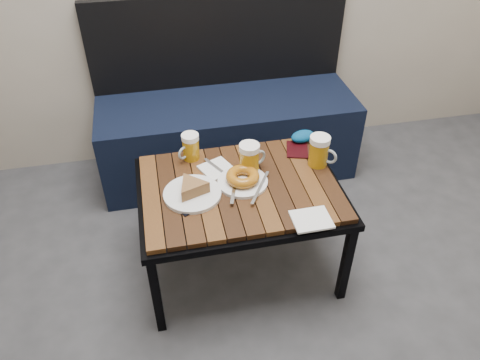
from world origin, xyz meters
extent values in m
cube|color=black|center=(-0.16, 1.74, 0.23)|extent=(1.40, 0.50, 0.45)
cube|color=black|center=(-0.16, 1.97, 0.70)|extent=(1.40, 0.05, 0.50)
cube|color=black|center=(-0.63, 0.72, 0.21)|extent=(0.03, 0.03, 0.42)
cube|color=black|center=(0.15, 0.72, 0.21)|extent=(0.04, 0.03, 0.42)
cube|color=black|center=(-0.63, 1.28, 0.21)|extent=(0.03, 0.04, 0.42)
cube|color=black|center=(0.15, 1.28, 0.21)|extent=(0.04, 0.04, 0.42)
cube|color=black|center=(-0.24, 1.00, 0.43)|extent=(0.84, 0.62, 0.03)
cube|color=#3C1F0D|center=(-0.24, 1.00, 0.46)|extent=(0.80, 0.58, 0.02)
cylinder|color=#AF790E|center=(-0.41, 1.23, 0.52)|extent=(0.10, 0.10, 0.10)
cylinder|color=white|center=(-0.41, 1.23, 0.58)|extent=(0.08, 0.08, 0.02)
torus|color=#8C999E|center=(-0.45, 1.21, 0.52)|extent=(0.06, 0.04, 0.06)
cylinder|color=#AF790E|center=(-0.19, 1.08, 0.53)|extent=(0.11, 0.11, 0.11)
cylinder|color=white|center=(-0.19, 1.08, 0.60)|extent=(0.09, 0.09, 0.03)
torus|color=#8C999E|center=(-0.14, 1.10, 0.53)|extent=(0.07, 0.04, 0.07)
cylinder|color=#AF790E|center=(0.12, 1.07, 0.53)|extent=(0.12, 0.12, 0.11)
cylinder|color=white|center=(0.12, 1.07, 0.60)|extent=(0.09, 0.09, 0.03)
torus|color=#8C999E|center=(0.15, 1.04, 0.53)|extent=(0.06, 0.06, 0.07)
cylinder|color=white|center=(-0.44, 0.98, 0.48)|extent=(0.23, 0.23, 0.02)
cylinder|color=white|center=(-0.23, 1.01, 0.48)|extent=(0.21, 0.21, 0.01)
torus|color=#7E430B|center=(-0.23, 1.01, 0.51)|extent=(0.14, 0.14, 0.04)
cube|color=#A5A8AD|center=(-0.17, 0.95, 0.49)|extent=(0.12, 0.19, 0.00)
cube|color=#A5A8AD|center=(-0.28, 0.95, 0.49)|extent=(0.06, 0.16, 0.00)
cube|color=white|center=(-0.32, 1.12, 0.48)|extent=(0.17, 0.17, 0.01)
cube|color=#A5A8AD|center=(-0.32, 1.12, 0.48)|extent=(0.09, 0.16, 0.00)
cube|color=white|center=(-0.03, 0.74, 0.48)|extent=(0.15, 0.12, 0.01)
cube|color=black|center=(-0.46, 0.92, 0.47)|extent=(0.13, 0.12, 0.01)
cube|color=black|center=(0.06, 1.19, 0.48)|extent=(0.13, 0.15, 0.01)
ellipsoid|color=navy|center=(0.11, 1.26, 0.50)|extent=(0.13, 0.10, 0.05)
camera|label=1|loc=(-0.55, -0.46, 1.69)|focal=35.00mm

